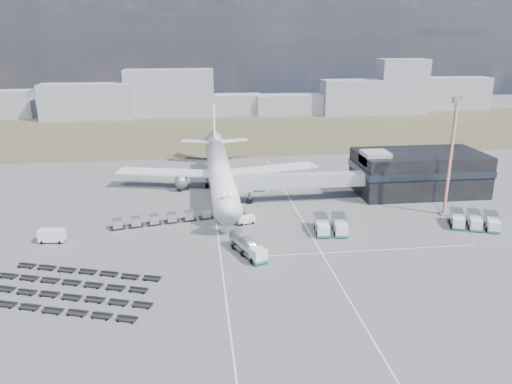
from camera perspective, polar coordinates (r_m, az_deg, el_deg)
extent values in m
plane|color=#565659|center=(95.10, -3.10, -5.47)|extent=(420.00, 420.00, 0.00)
cube|color=brown|center=(200.83, -5.34, 6.95)|extent=(420.00, 90.00, 0.01)
cube|color=silver|center=(99.61, -4.46, -4.39)|extent=(0.25, 110.00, 0.01)
cube|color=silver|center=(101.86, 5.73, -3.91)|extent=(0.25, 110.00, 0.01)
cube|color=silver|center=(92.82, 12.95, -6.53)|extent=(40.00, 0.25, 0.01)
cube|color=black|center=(127.65, 18.08, 2.14)|extent=(30.00, 16.00, 10.00)
cube|color=#262D38|center=(127.35, 18.13, 2.66)|extent=(30.40, 16.40, 1.60)
cube|color=#939399|center=(120.16, 13.47, 3.81)|extent=(6.00, 6.00, 3.00)
cube|color=#939399|center=(114.94, 5.16, 1.34)|extent=(29.80, 3.00, 3.00)
cube|color=#939399|center=(112.47, -1.48, 1.03)|extent=(4.00, 3.60, 3.40)
cylinder|color=slate|center=(113.85, -0.74, -0.10)|extent=(0.70, 0.70, 5.10)
cylinder|color=black|center=(114.52, -0.74, -1.10)|extent=(1.40, 0.90, 1.40)
cylinder|color=white|center=(121.69, -4.14, 2.39)|extent=(5.60, 48.00, 5.60)
cone|color=white|center=(96.42, -3.30, -1.76)|extent=(5.60, 5.00, 5.60)
cone|color=white|center=(148.68, -4.73, 5.53)|extent=(5.60, 8.00, 5.60)
cube|color=black|center=(98.05, -3.39, -0.93)|extent=(2.20, 2.00, 0.80)
cube|color=white|center=(126.92, -10.13, 2.24)|extent=(25.59, 11.38, 0.50)
cube|color=white|center=(128.05, 1.57, 2.66)|extent=(25.59, 11.38, 0.50)
cylinder|color=slate|center=(125.30, -8.53, 1.31)|extent=(3.00, 5.00, 3.00)
cylinder|color=slate|center=(126.14, 0.13, 1.63)|extent=(3.00, 5.00, 3.00)
cube|color=white|center=(150.44, -6.87, 5.76)|extent=(9.49, 5.63, 0.35)
cube|color=white|center=(150.85, -2.67, 5.90)|extent=(9.49, 5.63, 0.35)
cube|color=white|center=(150.53, -4.83, 7.89)|extent=(0.50, 9.06, 11.45)
cylinder|color=slate|center=(102.97, -3.47, -2.87)|extent=(0.50, 0.50, 2.50)
cylinder|color=slate|center=(126.54, -5.65, 1.05)|extent=(0.60, 0.60, 2.50)
cylinder|color=slate|center=(126.82, -2.76, 1.15)|extent=(0.60, 0.60, 2.50)
cylinder|color=black|center=(103.24, -3.46, -3.25)|extent=(0.50, 1.20, 1.20)
cube|color=gray|center=(257.01, -25.83, 9.04)|extent=(14.60, 12.00, 12.36)
cube|color=gray|center=(240.22, -18.84, 9.77)|extent=(39.58, 12.00, 15.75)
cube|color=gray|center=(238.79, -9.85, 11.09)|extent=(40.44, 12.00, 21.42)
cube|color=gray|center=(240.73, -2.83, 9.95)|extent=(28.05, 12.00, 9.56)
cube|color=gray|center=(243.02, 4.76, 9.96)|extent=(39.69, 12.00, 9.30)
cube|color=gray|center=(247.61, 12.51, 10.56)|extent=(42.83, 12.00, 16.24)
cube|color=gray|center=(253.45, 16.28, 11.50)|extent=(22.77, 12.00, 25.60)
cube|color=gray|center=(277.67, 21.34, 10.48)|extent=(38.38, 12.00, 15.82)
cube|color=white|center=(85.23, 0.28, -7.23)|extent=(3.18, 3.18, 2.33)
cube|color=#157857|center=(85.62, 0.28, -7.78)|extent=(3.31, 3.31, 0.51)
cylinder|color=silver|center=(89.01, -1.32, -5.78)|extent=(5.25, 8.00, 2.54)
cube|color=slate|center=(89.48, -1.31, -6.47)|extent=(5.16, 7.96, 0.35)
cylinder|color=black|center=(88.36, -0.84, -6.97)|extent=(2.86, 2.04, 1.12)
cube|color=white|center=(102.50, -1.19, -3.21)|extent=(3.97, 2.86, 1.58)
cube|color=white|center=(100.96, -22.28, -4.67)|extent=(4.94, 2.64, 2.49)
cube|color=white|center=(124.82, 0.19, 0.99)|extent=(3.01, 5.66, 2.51)
cube|color=#157857|center=(125.13, 0.19, 0.54)|extent=(3.11, 5.77, 0.40)
cube|color=white|center=(96.61, 7.68, -4.37)|extent=(2.62, 2.53, 2.25)
cube|color=#157857|center=(96.94, 7.66, -4.85)|extent=(2.74, 2.65, 0.46)
cube|color=silver|center=(99.76, 7.44, -3.38)|extent=(3.04, 4.98, 2.66)
cube|color=white|center=(97.12, 9.73, -4.35)|extent=(2.62, 2.53, 2.25)
cube|color=#157857|center=(97.45, 9.70, -4.83)|extent=(2.74, 2.65, 0.46)
cube|color=silver|center=(100.26, 9.42, -3.37)|extent=(3.04, 4.98, 2.66)
cube|color=white|center=(107.20, 22.12, -3.36)|extent=(2.82, 2.77, 2.11)
cube|color=#157857|center=(107.48, 22.07, -3.76)|extent=(2.95, 2.89, 0.43)
cube|color=silver|center=(110.20, 21.94, -2.56)|extent=(3.76, 4.94, 2.49)
cube|color=white|center=(107.73, 23.83, -3.47)|extent=(2.82, 2.77, 2.11)
cube|color=#157857|center=(108.00, 23.77, -3.88)|extent=(2.95, 2.89, 0.43)
cube|color=silver|center=(110.71, 23.61, -2.68)|extent=(3.76, 4.94, 2.49)
cube|color=white|center=(108.34, 25.52, -3.59)|extent=(2.82, 2.77, 2.11)
cube|color=#157857|center=(108.62, 25.46, -3.99)|extent=(2.95, 2.89, 0.43)
cube|color=silver|center=(111.31, 25.25, -2.79)|extent=(3.76, 4.94, 2.49)
cube|color=black|center=(103.52, -15.53, -3.94)|extent=(3.25, 2.38, 0.20)
cube|color=silver|center=(103.18, -15.57, -3.45)|extent=(2.15, 2.15, 1.69)
cube|color=black|center=(103.73, -13.54, -3.73)|extent=(3.25, 2.38, 0.20)
cube|color=silver|center=(103.39, -13.58, -3.24)|extent=(2.15, 2.15, 1.69)
cube|color=black|center=(104.07, -11.57, -3.52)|extent=(3.25, 2.38, 0.20)
cube|color=silver|center=(103.74, -11.60, -3.03)|extent=(2.15, 2.15, 1.69)
cube|color=black|center=(104.54, -9.61, -3.30)|extent=(3.25, 2.38, 0.20)
cube|color=silver|center=(104.20, -9.64, -2.81)|extent=(2.15, 2.15, 1.69)
cube|color=black|center=(105.12, -7.67, -3.09)|extent=(3.25, 2.38, 0.20)
cube|color=silver|center=(104.79, -7.69, -2.60)|extent=(2.15, 2.15, 1.69)
cube|color=black|center=(105.83, -5.76, -2.87)|extent=(3.25, 2.38, 0.20)
cube|color=silver|center=(105.50, -5.77, -2.38)|extent=(2.15, 2.15, 1.69)
cube|color=black|center=(106.65, -3.87, -2.65)|extent=(3.25, 2.38, 0.20)
cube|color=silver|center=(106.32, -3.88, -2.17)|extent=(2.15, 2.15, 1.69)
cube|color=black|center=(107.59, -2.02, -2.44)|extent=(3.25, 2.38, 0.20)
cube|color=silver|center=(107.26, -2.02, -1.96)|extent=(2.15, 2.15, 1.69)
cube|color=black|center=(78.47, -23.35, -12.09)|extent=(28.74, 10.93, 0.67)
cube|color=black|center=(81.25, -21.78, -10.83)|extent=(28.74, 10.93, 0.67)
cube|color=black|center=(84.12, -20.33, -9.64)|extent=(25.20, 9.73, 0.67)
cube|color=black|center=(87.06, -18.99, -8.53)|extent=(25.20, 9.73, 0.67)
cylinder|color=red|center=(111.86, 21.32, 3.46)|extent=(0.68, 0.68, 24.33)
cube|color=slate|center=(109.71, 22.05, 9.77)|extent=(2.40, 1.25, 1.17)
cube|color=#565659|center=(115.18, 20.65, -2.33)|extent=(1.95, 1.95, 0.29)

